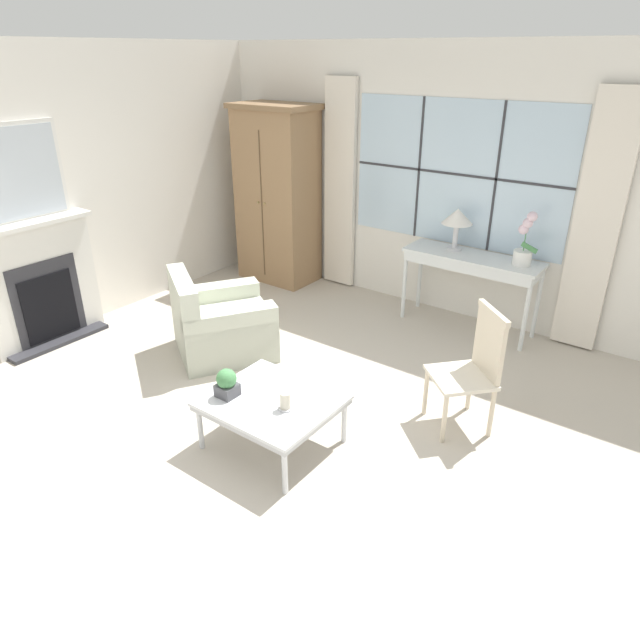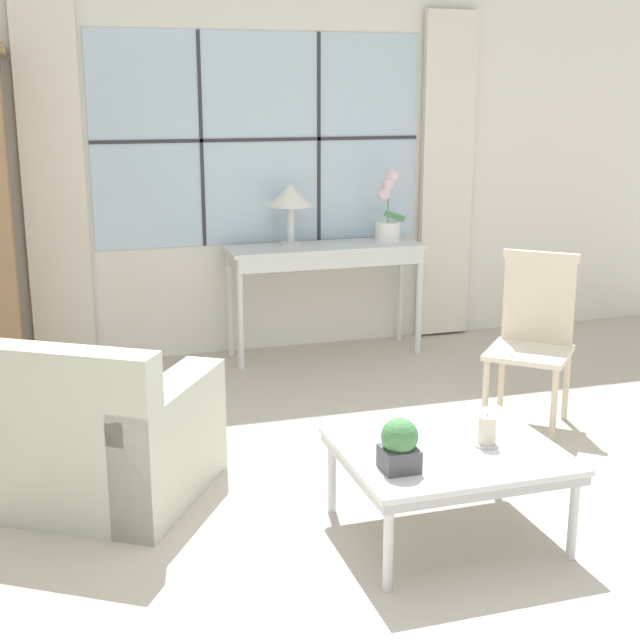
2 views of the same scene
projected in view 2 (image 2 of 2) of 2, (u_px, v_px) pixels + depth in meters
name	position (u px, v px, depth m)	size (l,w,h in m)	color
ground_plane	(428.00, 531.00, 3.90)	(14.00, 14.00, 0.00)	#BCB2A3
wall_back_windowed	(260.00, 160.00, 6.34)	(7.20, 0.14, 2.80)	silver
console_table	(325.00, 258.00, 6.35)	(1.40, 0.44, 0.80)	silver
table_lamp	(290.00, 198.00, 6.23)	(0.32, 0.32, 0.44)	silver
potted_orchid	(388.00, 214.00, 6.43)	(0.22, 0.18, 0.53)	white
armchair_upholstered	(106.00, 441.00, 4.16)	(1.17, 1.18, 0.82)	beige
side_chair_wooden	(534.00, 329.00, 5.08)	(0.62, 0.62, 0.98)	beige
coffee_table	(448.00, 456.00, 3.78)	(0.91, 0.80, 0.41)	silver
potted_plant_small	(399.00, 444.00, 3.52)	(0.15, 0.15, 0.22)	#4C4C51
pillar_candle	(487.00, 432.00, 3.77)	(0.11, 0.11, 0.14)	silver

